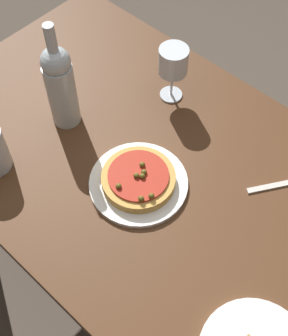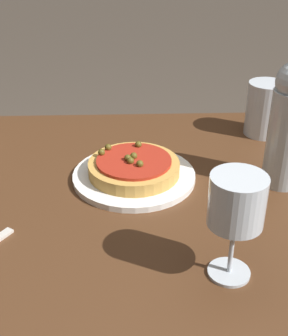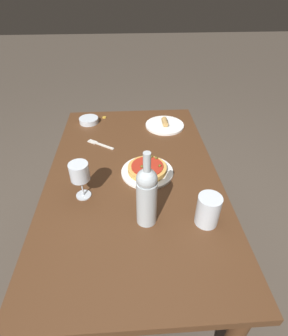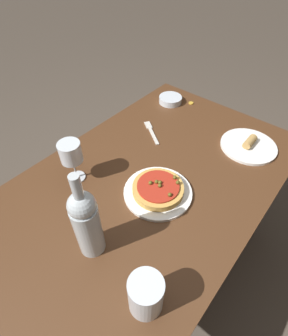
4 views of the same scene
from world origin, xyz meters
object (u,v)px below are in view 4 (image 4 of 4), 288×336
object	(u,v)px
fork	(151,131)
dinner_plate	(159,191)
wine_bottle	(86,222)
side_bowl	(170,100)
bottle_cap	(191,103)
wine_glass	(71,153)
dining_table	(143,200)
pizza	(159,188)
water_cup	(146,295)
side_plate	(249,145)

from	to	relation	value
fork	dinner_plate	bearing A→B (deg)	167.56
dinner_plate	wine_bottle	distance (m)	0.32
side_bowl	bottle_cap	distance (m)	0.11
wine_glass	wine_bottle	world-z (taller)	wine_bottle
dining_table	pizza	xyz separation A→B (m)	(-0.00, 0.07, 0.12)
water_cup	side_plate	world-z (taller)	water_cup
dinner_plate	side_bowl	distance (m)	0.60
wine_bottle	dinner_plate	bearing A→B (deg)	175.27
pizza	dinner_plate	bearing A→B (deg)	-48.09
fork	side_plate	world-z (taller)	side_plate
pizza	wine_glass	xyz separation A→B (m)	(0.14, -0.28, 0.09)
side_bowl	dining_table	bearing A→B (deg)	26.22
wine_bottle	side_plate	distance (m)	0.75
pizza	water_cup	size ratio (longest dim) A/B	1.43
dinner_plate	dining_table	bearing A→B (deg)	-86.00
water_cup	dining_table	bearing A→B (deg)	-139.10
pizza	side_plate	size ratio (longest dim) A/B	0.78
water_cup	fork	xyz separation A→B (m)	(-0.57, -0.44, -0.06)
wine_bottle	bottle_cap	xyz separation A→B (m)	(-0.86, -0.21, -0.13)
wine_bottle	pizza	bearing A→B (deg)	175.22
dining_table	water_cup	bearing A→B (deg)	40.90
dinner_plate	fork	xyz separation A→B (m)	(-0.26, -0.24, -0.00)
fork	water_cup	bearing A→B (deg)	162.15
pizza	wine_bottle	bearing A→B (deg)	-4.78
side_bowl	water_cup	bearing A→B (deg)	32.27
wine_bottle	fork	size ratio (longest dim) A/B	2.07
dining_table	dinner_plate	bearing A→B (deg)	94.00
dining_table	side_bowl	xyz separation A→B (m)	(-0.52, -0.25, 0.11)
wine_bottle	side_plate	xyz separation A→B (m)	(-0.73, 0.16, -0.12)
side_plate	side_bowl	bearing A→B (deg)	-99.28
bottle_cap	side_bowl	bearing A→B (deg)	-57.31
side_plate	bottle_cap	size ratio (longest dim) A/B	9.56
pizza	wine_bottle	distance (m)	0.31
dining_table	pizza	distance (m)	0.14
pizza	bottle_cap	xyz separation A→B (m)	(-0.57, -0.23, -0.02)
pizza	fork	xyz separation A→B (m)	(-0.26, -0.24, -0.02)
wine_glass	wine_bottle	size ratio (longest dim) A/B	0.53
dinner_plate	water_cup	xyz separation A→B (m)	(0.31, 0.20, 0.06)
water_cup	side_bowl	size ratio (longest dim) A/B	1.08
wine_bottle	side_bowl	xyz separation A→B (m)	(-0.80, -0.30, -0.11)
dinner_plate	wine_glass	size ratio (longest dim) A/B	1.46
wine_glass	bottle_cap	world-z (taller)	wine_glass
bottle_cap	dining_table	bearing A→B (deg)	16.01
side_plate	bottle_cap	world-z (taller)	side_plate
dining_table	dinner_plate	world-z (taller)	dinner_plate
dinner_plate	bottle_cap	distance (m)	0.61
dining_table	wine_bottle	size ratio (longest dim) A/B	4.28
dinner_plate	side_plate	size ratio (longest dim) A/B	1.05
wine_bottle	fork	xyz separation A→B (m)	(-0.55, -0.22, -0.13)
side_bowl	fork	bearing A→B (deg)	17.33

